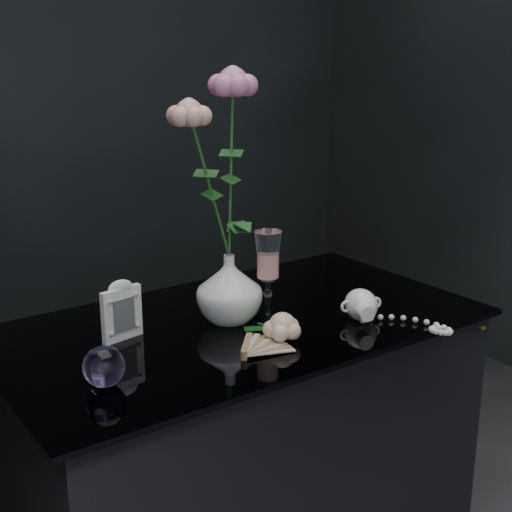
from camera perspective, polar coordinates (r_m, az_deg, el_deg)
table at (r=1.73m, az=-1.29°, el=-17.04°), size 1.05×0.58×0.76m
vase at (r=1.52m, az=-2.15°, el=-2.62°), size 0.18×0.18×0.15m
wine_glass at (r=1.54m, az=0.96°, el=-1.51°), size 0.06×0.06×0.19m
picture_frame at (r=1.46m, az=-10.71°, el=-4.25°), size 0.11×0.09×0.13m
paperweight at (r=1.28m, az=-12.08°, el=-8.65°), size 0.10×0.10×0.07m
paper_fan at (r=1.36m, az=-0.96°, el=-7.86°), size 0.24×0.20×0.02m
loose_rose at (r=1.44m, az=2.12°, el=-5.66°), size 0.15×0.18×0.06m
pearl_jar at (r=1.57m, az=8.41°, el=-3.76°), size 0.30×0.31×0.07m
roses at (r=1.45m, az=-2.92°, el=7.61°), size 0.20×0.12×0.44m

